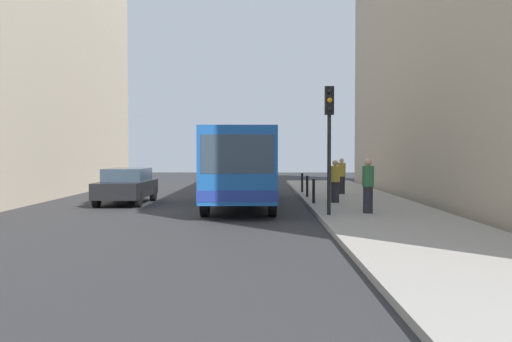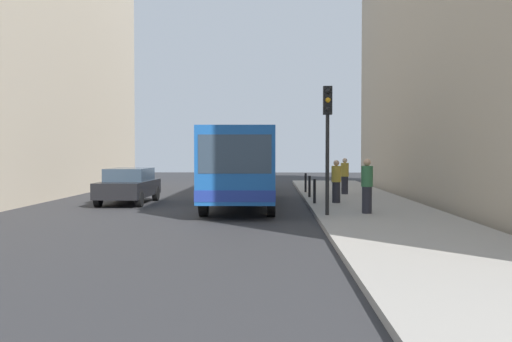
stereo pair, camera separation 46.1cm
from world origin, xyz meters
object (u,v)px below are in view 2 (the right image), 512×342
Objects in this scene: traffic_light at (328,125)px; car_behind_bus at (243,176)px; bollard_near at (315,191)px; bollard_mid at (310,186)px; car_beside_bus at (129,185)px; bollard_far at (306,183)px; bus at (242,163)px; pedestrian_far_sidewalk at (345,176)px; pedestrian_mid_sidewalk at (336,182)px; pedestrian_near_signal at (367,186)px.

car_behind_bus is at bearing 103.23° from traffic_light.
bollard_near and bollard_mid have the same top height.
bollard_far is (7.66, 4.97, -0.16)m from car_beside_bus.
bus is 2.46× the size of car_behind_bus.
pedestrian_mid_sidewalk is at bearing -40.41° from pedestrian_far_sidewalk.
pedestrian_near_signal reaches higher than pedestrian_mid_sidewalk.
bollard_mid is 0.53× the size of pedestrian_near_signal.
pedestrian_far_sidewalk is (1.80, -1.22, 0.38)m from bollard_far.
car_beside_bus is 4.65× the size of bollard_near.
pedestrian_near_signal reaches higher than car_beside_bus.
pedestrian_far_sidewalk is (0.93, 4.79, 0.02)m from pedestrian_mid_sidewalk.
car_behind_bus is at bearing -87.88° from bus.
pedestrian_mid_sidewalk is at bearing 109.22° from car_behind_bus.
car_beside_bus reaches higher than bollard_near.
pedestrian_near_signal is at bearing -117.06° from pedestrian_mid_sidewalk.
pedestrian_near_signal is 8.69m from pedestrian_far_sidewalk.
traffic_light is 4.32× the size of bollard_far.
pedestrian_near_signal is at bearing 152.17° from car_beside_bus.
bollard_near and bollard_far have the same top height.
pedestrian_near_signal is at bearing -81.67° from bollard_far.
car_beside_bus is 4.65× the size of bollard_mid.
car_behind_bus is at bearing -165.97° from pedestrian_far_sidewalk.
car_beside_bus is at bearing 144.73° from traffic_light.
pedestrian_mid_sidewalk reaches higher than car_beside_bus.
car_behind_bus is 2.61× the size of pedestrian_far_sidewalk.
car_behind_bus is at bearing 128.52° from bollard_far.
pedestrian_mid_sidewalk reaches higher than bollard_mid.
bollard_near is at bearing 104.57° from car_behind_bus.
pedestrian_far_sidewalk reaches higher than bollard_far.
pedestrian_near_signal is at bearing -68.47° from bollard_near.
pedestrian_near_signal is 1.06× the size of pedestrian_mid_sidewalk.
traffic_light is 2.42× the size of pedestrian_mid_sidewalk.
traffic_light is at bearing -88.65° from bollard_near.
bus is 6.14m from pedestrian_near_signal.
bollard_mid is 6.96m from pedestrian_near_signal.
traffic_light is (7.76, -5.49, 2.22)m from car_beside_bus.
bollard_near is 1.00× the size of bollard_mid.
bus is 2.50× the size of car_beside_bus.
pedestrian_near_signal is (1.45, -3.68, 0.43)m from bollard_near.
pedestrian_far_sidewalk is (1.70, 9.24, -2.00)m from traffic_light.
pedestrian_near_signal reaches higher than bollard_near.
pedestrian_far_sidewalk reaches higher than bollard_mid.
pedestrian_mid_sidewalk is (0.77, 4.45, -2.01)m from traffic_light.
bus reaches higher than car_behind_bus.
pedestrian_near_signal reaches higher than car_behind_bus.
bus is at bearing 89.56° from car_behind_bus.
pedestrian_mid_sidewalk is (3.74, -0.41, -0.73)m from bus.
pedestrian_far_sidewalk reaches higher than pedestrian_mid_sidewalk.
traffic_light is 7.72m from bollard_mid.
traffic_light is at bearing -135.35° from pedestrian_mid_sidewalk.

